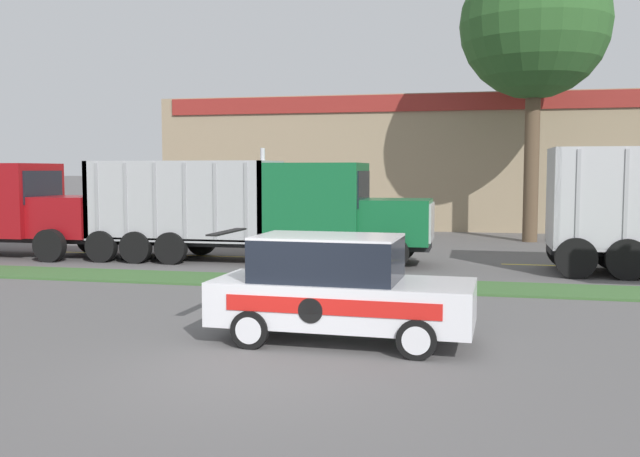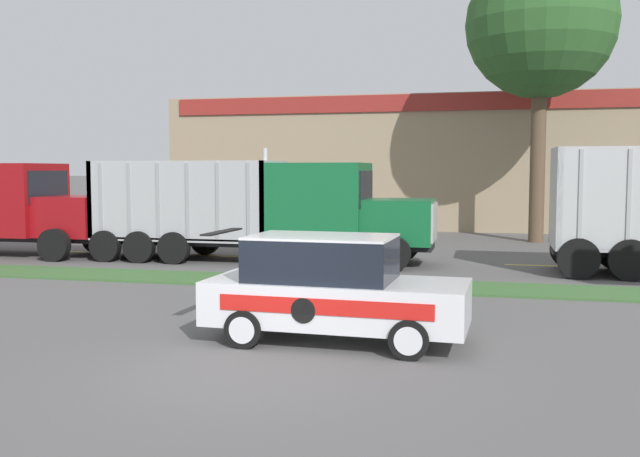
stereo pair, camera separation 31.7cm
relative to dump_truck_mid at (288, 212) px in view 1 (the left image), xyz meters
The scene contains 10 objects.
ground_plane 12.49m from the dump_truck_mid, 77.27° to the right, with size 600.00×600.00×0.00m, color #5B5959.
grass_verge 5.09m from the dump_truck_mid, 55.67° to the right, with size 120.00×1.97×0.06m, color #3D6633.
centre_line_2 8.57m from the dump_truck_mid, behind, with size 2.40×0.14×0.01m, color yellow.
centre_line_3 3.51m from the dump_truck_mid, 161.58° to the left, with size 2.40×0.14×0.01m, color yellow.
centre_line_4 3.08m from the dump_truck_mid, 22.04° to the left, with size 2.40×0.14×0.01m, color yellow.
centre_line_5 8.06m from the dump_truck_mid, ahead, with size 2.40×0.14×0.01m, color yellow.
dump_truck_mid is the anchor object (origin of this frame).
rally_car 10.61m from the dump_truck_mid, 70.49° to the right, with size 4.49×2.06×1.86m.
store_building_backdrop 18.64m from the dump_truck_mid, 81.97° to the left, with size 25.17×12.10×6.56m.
tree_behind_centre 13.96m from the dump_truck_mid, 46.44° to the left, with size 5.96×5.96×13.24m.
Camera 1 is at (3.08, -9.76, 2.95)m, focal length 40.00 mm.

